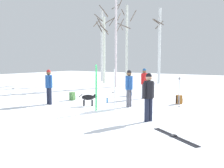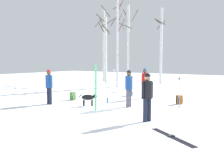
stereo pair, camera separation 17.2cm
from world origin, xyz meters
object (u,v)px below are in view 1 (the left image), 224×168
Objects in this scene: person_0 at (49,85)px; dog at (89,98)px; backpack_1 at (72,96)px; birch_tree_1 at (104,48)px; birch_tree_0 at (102,43)px; ski_pair_planted_0 at (115,90)px; birch_tree_3 at (127,44)px; backpack_2 at (129,93)px; ski_pair_lying_1 at (175,137)px; person_1 at (144,81)px; ski_pair_lying_0 at (113,93)px; water_bottle_0 at (107,100)px; ski_pair_planted_1 at (96,88)px; birch_tree_4 at (159,45)px; ski_poles_0 at (179,92)px; backpack_0 at (179,100)px; person_2 at (149,94)px; person_3 at (129,86)px; birch_tree_2 at (116,40)px.

person_0 is 2.13m from dog.
birch_tree_1 is at bearing 115.97° from backpack_1.
dog is 14.65m from birch_tree_0.
person_0 is 3.50m from ski_pair_planted_0.
backpack_2 is at bearing -57.86° from birch_tree_3.
person_0 is at bearing 166.99° from ski_pair_lying_1.
person_1 is at bearing -40.97° from birch_tree_1.
water_bottle_0 is at bearing -61.38° from ski_pair_lying_0.
water_bottle_0 is (-0.77, 1.92, -0.87)m from ski_pair_planted_1.
birch_tree_3 is 0.97× the size of birch_tree_4.
ski_pair_planted_0 is at bearing -137.91° from ski_poles_0.
backpack_1 is at bearing 152.23° from ski_pair_planted_1.
person_0 is 3.90× the size of backpack_0.
ski_poles_0 is 12.52m from birch_tree_4.
person_2 is 15.07m from birch_tree_4.
person_3 is 0.87× the size of ski_pair_planted_1.
birch_tree_1 is (-6.31, 10.02, 2.91)m from dog.
ski_pair_lying_1 is at bearing -32.39° from ski_pair_planted_0.
person_0 is at bearing -64.52° from birch_tree_0.
birch_tree_0 is (-11.62, 9.98, 3.23)m from ski_poles_0.
birch_tree_2 is (-6.90, 4.89, 3.60)m from backpack_0.
backpack_2 is (-3.67, 5.02, -0.77)m from person_2.
birch_tree_4 is (-1.87, 12.66, 3.20)m from dog.
person_1 is 1.00× the size of person_3.
birch_tree_0 reaches higher than water_bottle_0.
backpack_2 is 6.91m from birch_tree_3.
water_bottle_0 is at bearing 111.89° from ski_pair_planted_1.
person_1 is 7.03× the size of water_bottle_0.
birch_tree_1 is (-11.35, 12.38, 3.29)m from ski_pair_lying_1.
ski_pair_planted_1 is 13.84m from birch_tree_4.
ski_pair_lying_0 is at bearing 159.74° from person_1.
dog is 9.22m from birch_tree_2.
birch_tree_2 is at bearing 122.53° from ski_pair_planted_0.
backpack_1 is (-3.54, -0.02, -0.77)m from person_3.
person_1 is 0.28× the size of birch_tree_1.
ski_pair_planted_0 is 4.07× the size of backpack_1.
ski_pair_planted_1 is 1.17× the size of ski_pair_lying_0.
person_2 reaches higher than dog.
backpack_1 reaches higher than ski_pair_lying_0.
person_2 is 4.12m from backpack_0.
person_1 is at bearing 101.84° from person_3.
person_1 is 3.11m from ski_pair_lying_0.
person_2 is 15.12m from birch_tree_1.
person_0 reaches higher than ski_poles_0.
person_0 is 6.21m from ski_poles_0.
ski_pair_planted_0 is 13.52m from birch_tree_4.
backpack_1 reaches higher than ski_pair_lying_1.
person_2 is 1.03× the size of ski_pair_lying_1.
birch_tree_1 is (-4.41, 10.77, 2.32)m from person_0.
dog is 1.32m from water_bottle_0.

